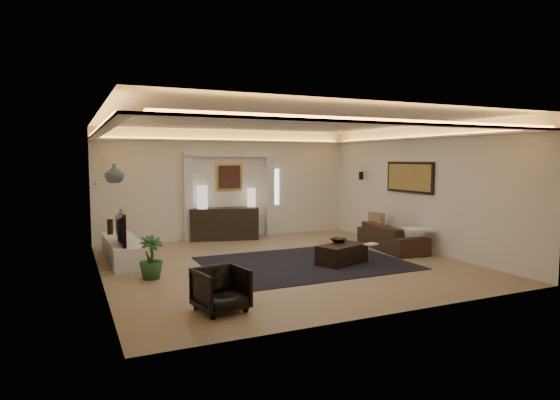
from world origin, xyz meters
name	(u,v)px	position (x,y,z in m)	size (l,w,h in m)	color
floor	(283,263)	(0.00, 0.00, 0.00)	(7.00, 7.00, 0.00)	#9D8660
ceiling	(283,121)	(0.00, 0.00, 2.90)	(7.00, 7.00, 0.00)	white
wall_back	(229,184)	(0.00, 3.50, 1.45)	(7.00, 7.00, 0.00)	white
wall_front	(392,210)	(0.00, -3.50, 1.45)	(7.00, 7.00, 0.00)	white
wall_left	(99,199)	(-3.50, 0.00, 1.45)	(7.00, 7.00, 0.00)	white
wall_right	(419,188)	(3.50, 0.00, 1.45)	(7.00, 7.00, 0.00)	white
cove_soffit	(283,135)	(0.00, 0.00, 2.62)	(7.00, 7.00, 0.04)	silver
daylight_slit	(275,187)	(1.35, 3.48, 1.35)	(0.25, 0.03, 1.00)	white
area_rug	(305,263)	(0.40, -0.20, 0.01)	(4.00, 3.00, 0.01)	black
pilaster_left	(188,199)	(-1.15, 3.40, 1.10)	(0.22, 0.20, 2.20)	silver
pilaster_right	(269,196)	(1.15, 3.40, 1.10)	(0.22, 0.20, 2.20)	silver
alcove_header	(230,155)	(0.00, 3.40, 2.25)	(2.52, 0.20, 0.12)	silver
painting_frame	(229,177)	(0.00, 3.47, 1.65)	(0.74, 0.04, 0.74)	tan
painting_canvas	(229,177)	(0.00, 3.44, 1.65)	(0.62, 0.02, 0.62)	#4C2D1E
art_panel_frame	(410,177)	(3.47, 0.30, 1.70)	(0.04, 1.64, 0.74)	black
art_panel_gold	(409,177)	(3.44, 0.30, 1.70)	(0.02, 1.50, 0.62)	tan
wall_sconce	(361,176)	(3.38, 2.20, 1.68)	(0.12, 0.12, 0.22)	black
wall_niche	(97,183)	(-3.44, 1.40, 1.65)	(0.10, 0.55, 0.04)	silver
console	(224,224)	(-0.22, 3.25, 0.40)	(1.78, 0.56, 0.89)	black
lamp_left	(202,199)	(-0.81, 3.25, 1.09)	(0.27, 0.27, 0.61)	silver
lamp_right	(252,198)	(0.56, 3.25, 1.09)	(0.22, 0.22, 0.50)	white
media_ledge	(123,250)	(-2.98, 1.64, 0.23)	(0.61, 2.45, 0.46)	white
tv	(117,228)	(-3.13, 1.08, 0.77)	(0.15, 1.11, 0.64)	black
figurine	(110,226)	(-3.15, 2.42, 0.64)	(0.12, 0.12, 0.34)	black
ginger_jar	(114,173)	(-3.15, 1.02, 1.86)	(0.36, 0.36, 0.38)	#434C5A
plant	(151,257)	(-2.67, -0.15, 0.38)	(0.43, 0.43, 0.77)	#255024
sofa	(392,237)	(2.96, 0.28, 0.30)	(0.80, 2.04, 0.60)	black
throw_blanket	(417,230)	(3.13, -0.39, 0.55)	(0.58, 0.48, 0.06)	beige
throw_pillow	(376,221)	(3.15, 1.16, 0.55)	(0.14, 0.45, 0.45)	gray
coffee_table	(342,254)	(1.06, -0.55, 0.21)	(1.04, 0.57, 0.39)	black
bowl	(338,240)	(1.15, -0.27, 0.45)	(0.31, 0.31, 0.08)	black
magazine	(371,244)	(1.58, -0.83, 0.42)	(0.26, 0.19, 0.03)	silver
armchair	(221,290)	(-2.08, -2.41, 0.31)	(0.66, 0.68, 0.62)	black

